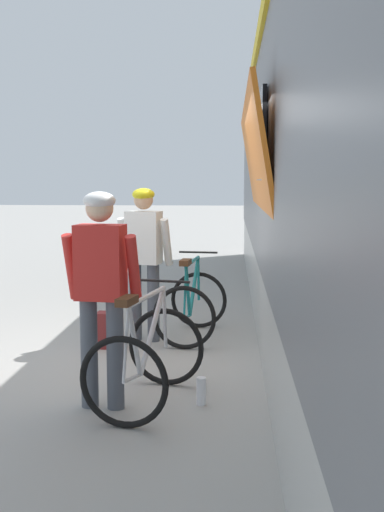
% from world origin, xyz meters
% --- Properties ---
extents(ground_plane, '(80.00, 80.00, 0.00)m').
position_xyz_m(ground_plane, '(0.00, 0.00, 0.00)').
color(ground_plane, '#A09E99').
extents(cyclist_near_in_white, '(0.65, 0.39, 1.76)m').
position_xyz_m(cyclist_near_in_white, '(-0.09, 0.89, 1.05)').
color(cyclist_near_in_white, '#4C515B').
rests_on(cyclist_near_in_white, ground).
extents(cyclist_far_in_red, '(0.63, 0.35, 1.76)m').
position_xyz_m(cyclist_far_in_red, '(-0.13, -1.26, 1.05)').
color(cyclist_far_in_red, '#4C515B').
rests_on(cyclist_far_in_red, ground).
extents(bicycle_near_teal, '(0.82, 1.14, 0.99)m').
position_xyz_m(bicycle_near_teal, '(0.45, 1.02, 0.40)').
color(bicycle_near_teal, black).
rests_on(bicycle_near_teal, ground).
extents(bicycle_far_silver, '(0.92, 1.19, 0.99)m').
position_xyz_m(bicycle_far_silver, '(0.22, -1.18, 0.40)').
color(bicycle_far_silver, black).
rests_on(bicycle_far_silver, ground).
extents(backpack_on_platform, '(0.29, 0.20, 0.40)m').
position_xyz_m(backpack_on_platform, '(-0.43, 0.53, 0.20)').
color(backpack_on_platform, maroon).
rests_on(backpack_on_platform, ground).
extents(water_bottle_near_the_bikes, '(0.08, 0.08, 0.23)m').
position_xyz_m(water_bottle_near_the_bikes, '(0.67, -1.15, 0.12)').
color(water_bottle_near_the_bikes, silver).
rests_on(water_bottle_near_the_bikes, ground).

